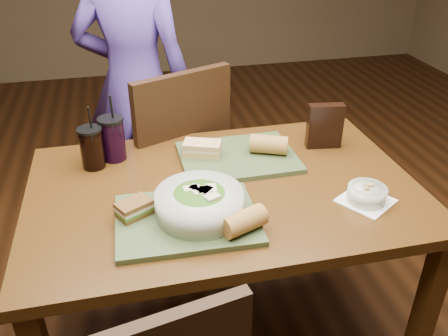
{
  "coord_description": "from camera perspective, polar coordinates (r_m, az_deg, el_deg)",
  "views": [
    {
      "loc": [
        -0.31,
        -1.32,
        1.6
      ],
      "look_at": [
        0.0,
        0.0,
        0.82
      ],
      "focal_mm": 38.0,
      "sensor_mm": 36.0,
      "label": 1
    }
  ],
  "objects": [
    {
      "name": "sandwich_far",
      "position": [
        1.74,
        -2.63,
        2.33
      ],
      "size": [
        0.15,
        0.12,
        0.05
      ],
      "color": "tan",
      "rests_on": "tray_far"
    },
    {
      "name": "chip_bag",
      "position": [
        1.85,
        12.03,
        4.95
      ],
      "size": [
        0.14,
        0.06,
        0.17
      ],
      "primitive_type": "cube",
      "rotation": [
        0.0,
        0.0,
        -0.15
      ],
      "color": "black",
      "rests_on": "dining_table"
    },
    {
      "name": "diner",
      "position": [
        2.43,
        -10.7,
        9.83
      ],
      "size": [
        0.65,
        0.51,
        1.57
      ],
      "primitive_type": "imported",
      "rotation": [
        0.0,
        0.0,
        2.88
      ],
      "color": "#483188",
      "rests_on": "ground"
    },
    {
      "name": "dining_table",
      "position": [
        1.65,
        -0.0,
        -4.84
      ],
      "size": [
        1.3,
        0.85,
        0.75
      ],
      "color": "#46290E",
      "rests_on": "ground"
    },
    {
      "name": "salad_bowl",
      "position": [
        1.41,
        -2.96,
        -4.08
      ],
      "size": [
        0.26,
        0.26,
        0.09
      ],
      "color": "silver",
      "rests_on": "tray_near"
    },
    {
      "name": "cup_cola",
      "position": [
        1.74,
        -15.62,
        2.37
      ],
      "size": [
        0.09,
        0.09,
        0.23
      ],
      "color": "black",
      "rests_on": "dining_table"
    },
    {
      "name": "cup_berry",
      "position": [
        1.77,
        -13.25,
        3.48
      ],
      "size": [
        0.09,
        0.09,
        0.25
      ],
      "color": "black",
      "rests_on": "dining_table"
    },
    {
      "name": "tray_near",
      "position": [
        1.43,
        -4.47,
        -6.19
      ],
      "size": [
        0.43,
        0.33,
        0.02
      ],
      "primitive_type": "cube",
      "rotation": [
        0.0,
        0.0,
        -0.04
      ],
      "color": "#3B4B2B",
      "rests_on": "dining_table"
    },
    {
      "name": "baguette_near",
      "position": [
        1.35,
        2.41,
        -6.41
      ],
      "size": [
        0.14,
        0.11,
        0.06
      ],
      "primitive_type": "cylinder",
      "rotation": [
        0.0,
        1.57,
        0.38
      ],
      "color": "#AD7533",
      "rests_on": "tray_near"
    },
    {
      "name": "chair_far",
      "position": [
        2.14,
        -5.03,
        0.8
      ],
      "size": [
        0.57,
        0.58,
        1.01
      ],
      "color": "black",
      "rests_on": "ground"
    },
    {
      "name": "sandwich_near",
      "position": [
        1.44,
        -10.77,
        -4.79
      ],
      "size": [
        0.12,
        0.11,
        0.05
      ],
      "color": "#593819",
      "rests_on": "tray_near"
    },
    {
      "name": "tray_far",
      "position": [
        1.75,
        1.67,
        1.31
      ],
      "size": [
        0.42,
        0.32,
        0.02
      ],
      "primitive_type": "cube",
      "rotation": [
        0.0,
        0.0,
        0.01
      ],
      "color": "#3B4B2B",
      "rests_on": "dining_table"
    },
    {
      "name": "baguette_far",
      "position": [
        1.76,
        5.42,
        2.84
      ],
      "size": [
        0.15,
        0.12,
        0.07
      ],
      "primitive_type": "cylinder",
      "rotation": [
        0.0,
        1.57,
        -0.41
      ],
      "color": "#AD7533",
      "rests_on": "tray_far"
    },
    {
      "name": "soup_bowl",
      "position": [
        1.57,
        16.81,
        -3.0
      ],
      "size": [
        0.21,
        0.21,
        0.06
      ],
      "color": "white",
      "rests_on": "dining_table"
    }
  ]
}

